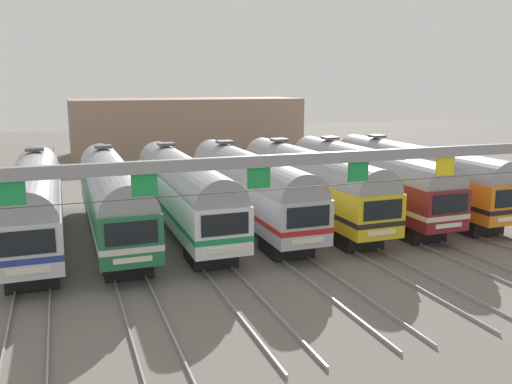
% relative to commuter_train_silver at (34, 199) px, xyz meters
% --- Properties ---
extents(ground_plane, '(160.00, 160.00, 0.00)m').
position_rel_commuter_train_silver_xyz_m(ground_plane, '(12.74, 0.00, -2.69)').
color(ground_plane, slate).
extents(track_bed, '(26.99, 70.00, 0.15)m').
position_rel_commuter_train_silver_xyz_m(track_bed, '(12.74, 17.00, -2.61)').
color(track_bed, gray).
rests_on(track_bed, ground).
extents(commuter_train_silver, '(2.88, 18.06, 5.05)m').
position_rel_commuter_train_silver_xyz_m(commuter_train_silver, '(0.00, 0.00, 0.00)').
color(commuter_train_silver, silver).
rests_on(commuter_train_silver, ground).
extents(commuter_train_green, '(2.88, 18.06, 5.05)m').
position_rel_commuter_train_silver_xyz_m(commuter_train_green, '(4.25, 0.00, 0.00)').
color(commuter_train_green, '#236B42').
rests_on(commuter_train_green, ground).
extents(commuter_train_white, '(2.88, 18.06, 5.05)m').
position_rel_commuter_train_silver_xyz_m(commuter_train_white, '(8.50, 0.00, 0.00)').
color(commuter_train_white, white).
rests_on(commuter_train_white, ground).
extents(commuter_train_stainless, '(2.88, 18.06, 5.05)m').
position_rel_commuter_train_silver_xyz_m(commuter_train_stainless, '(12.74, 0.00, 0.00)').
color(commuter_train_stainless, '#B2B5BA').
rests_on(commuter_train_stainless, ground).
extents(commuter_train_yellow, '(2.88, 18.06, 5.05)m').
position_rel_commuter_train_silver_xyz_m(commuter_train_yellow, '(16.99, 0.00, 0.00)').
color(commuter_train_yellow, gold).
rests_on(commuter_train_yellow, ground).
extents(commuter_train_maroon, '(2.88, 18.06, 5.05)m').
position_rel_commuter_train_silver_xyz_m(commuter_train_maroon, '(21.24, 0.00, 0.00)').
color(commuter_train_maroon, maroon).
rests_on(commuter_train_maroon, ground).
extents(commuter_train_orange, '(2.88, 18.06, 5.05)m').
position_rel_commuter_train_silver_xyz_m(commuter_train_orange, '(25.49, 0.00, 0.00)').
color(commuter_train_orange, orange).
rests_on(commuter_train_orange, ground).
extents(catenary_gantry, '(30.73, 0.44, 6.97)m').
position_rel_commuter_train_silver_xyz_m(catenary_gantry, '(12.74, -13.50, 2.76)').
color(catenary_gantry, gray).
rests_on(catenary_gantry, ground).
extents(maintenance_building, '(29.30, 10.00, 7.15)m').
position_rel_commuter_train_silver_xyz_m(maintenance_building, '(17.36, 37.73, 0.89)').
color(maintenance_building, gray).
rests_on(maintenance_building, ground).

